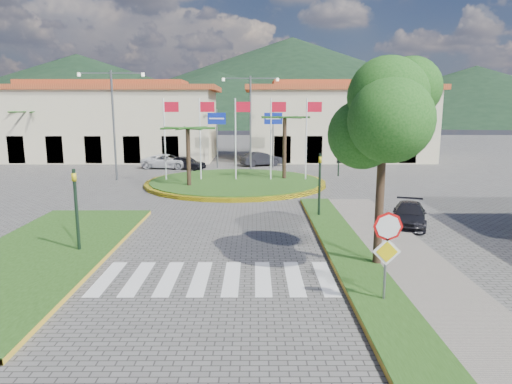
{
  "coord_description": "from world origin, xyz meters",
  "views": [
    {
      "loc": [
        1.33,
        -9.83,
        5.39
      ],
      "look_at": [
        1.39,
        8.0,
        2.06
      ],
      "focal_mm": 32.0,
      "sensor_mm": 36.0,
      "label": 1
    }
  ],
  "objects_px": {
    "roundabout_island": "(236,182)",
    "car_dark_a": "(186,163)",
    "deciduous_tree": "(384,114)",
    "car_dark_b": "(262,159)",
    "car_side_right": "(409,215)",
    "stop_sign": "(387,243)",
    "white_van": "(168,161)"
  },
  "relations": [
    {
      "from": "white_van",
      "to": "car_dark_b",
      "type": "bearing_deg",
      "value": -69.78
    },
    {
      "from": "car_dark_a",
      "to": "deciduous_tree",
      "type": "bearing_deg",
      "value": -135.88
    },
    {
      "from": "deciduous_tree",
      "to": "car_dark_a",
      "type": "bearing_deg",
      "value": 112.09
    },
    {
      "from": "roundabout_island",
      "to": "car_dark_a",
      "type": "xyz_separation_m",
      "value": [
        -4.65,
        8.0,
        0.42
      ]
    },
    {
      "from": "car_dark_a",
      "to": "stop_sign",
      "type": "bearing_deg",
      "value": -139.17
    },
    {
      "from": "roundabout_island",
      "to": "car_dark_a",
      "type": "relative_size",
      "value": 3.64
    },
    {
      "from": "car_dark_b",
      "to": "roundabout_island",
      "type": "bearing_deg",
      "value": 145.32
    },
    {
      "from": "stop_sign",
      "to": "car_dark_a",
      "type": "distance_m",
      "value": 29.64
    },
    {
      "from": "white_van",
      "to": "car_dark_b",
      "type": "height_order",
      "value": "car_dark_b"
    },
    {
      "from": "roundabout_island",
      "to": "car_side_right",
      "type": "bearing_deg",
      "value": -53.53
    },
    {
      "from": "deciduous_tree",
      "to": "car_side_right",
      "type": "bearing_deg",
      "value": 61.98
    },
    {
      "from": "stop_sign",
      "to": "car_side_right",
      "type": "distance_m",
      "value": 9.39
    },
    {
      "from": "roundabout_island",
      "to": "stop_sign",
      "type": "relative_size",
      "value": 4.79
    },
    {
      "from": "roundabout_island",
      "to": "white_van",
      "type": "bearing_deg",
      "value": 126.68
    },
    {
      "from": "stop_sign",
      "to": "car_dark_a",
      "type": "relative_size",
      "value": 0.76
    },
    {
      "from": "roundabout_island",
      "to": "deciduous_tree",
      "type": "height_order",
      "value": "deciduous_tree"
    },
    {
      "from": "roundabout_island",
      "to": "stop_sign",
      "type": "height_order",
      "value": "roundabout_island"
    },
    {
      "from": "deciduous_tree",
      "to": "car_side_right",
      "type": "xyz_separation_m",
      "value": [
        2.96,
        5.56,
        -4.65
      ]
    },
    {
      "from": "car_dark_b",
      "to": "car_side_right",
      "type": "xyz_separation_m",
      "value": [
        6.46,
        -21.89,
        -0.12
      ]
    },
    {
      "from": "car_dark_b",
      "to": "car_side_right",
      "type": "bearing_deg",
      "value": 172.57
    },
    {
      "from": "stop_sign",
      "to": "car_dark_a",
      "type": "xyz_separation_m",
      "value": [
        -9.55,
        28.04,
        -1.2
      ]
    },
    {
      "from": "car_side_right",
      "to": "car_dark_a",
      "type": "bearing_deg",
      "value": 142.62
    },
    {
      "from": "deciduous_tree",
      "to": "car_dark_b",
      "type": "distance_m",
      "value": 28.04
    },
    {
      "from": "stop_sign",
      "to": "car_dark_b",
      "type": "distance_m",
      "value": 30.65
    },
    {
      "from": "car_dark_a",
      "to": "car_dark_b",
      "type": "distance_m",
      "value": 7.09
    },
    {
      "from": "roundabout_island",
      "to": "car_side_right",
      "type": "xyz_separation_m",
      "value": [
        8.46,
        -11.44,
        0.35
      ]
    },
    {
      "from": "car_dark_b",
      "to": "car_side_right",
      "type": "height_order",
      "value": "car_dark_b"
    },
    {
      "from": "white_van",
      "to": "car_dark_a",
      "type": "xyz_separation_m",
      "value": [
        1.77,
        -0.62,
        -0.03
      ]
    },
    {
      "from": "roundabout_island",
      "to": "car_dark_a",
      "type": "bearing_deg",
      "value": 120.17
    },
    {
      "from": "car_dark_a",
      "to": "car_side_right",
      "type": "distance_m",
      "value": 23.44
    },
    {
      "from": "white_van",
      "to": "car_dark_b",
      "type": "relative_size",
      "value": 1.16
    },
    {
      "from": "roundabout_island",
      "to": "deciduous_tree",
      "type": "distance_m",
      "value": 18.55
    }
  ]
}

